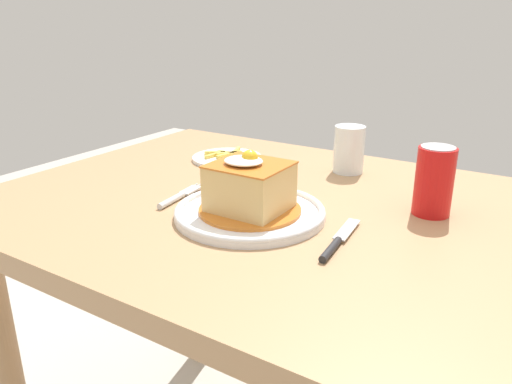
% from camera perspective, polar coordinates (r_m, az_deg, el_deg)
% --- Properties ---
extents(dining_table, '(1.24, 0.81, 0.76)m').
position_cam_1_polar(dining_table, '(0.97, 5.93, -8.48)').
color(dining_table, '#A87F56').
rests_on(dining_table, ground_plane).
extents(main_plate, '(0.27, 0.27, 0.02)m').
position_cam_1_polar(main_plate, '(0.88, -0.70, -2.28)').
color(main_plate, white).
rests_on(main_plate, dining_table).
extents(sandwich_meal, '(0.18, 0.18, 0.11)m').
position_cam_1_polar(sandwich_meal, '(0.86, -0.73, 0.44)').
color(sandwich_meal, '#C66B23').
rests_on(sandwich_meal, main_plate).
extents(fork, '(0.03, 0.14, 0.01)m').
position_cam_1_polar(fork, '(0.97, -8.94, -0.56)').
color(fork, silver).
rests_on(fork, dining_table).
extents(knife, '(0.03, 0.17, 0.01)m').
position_cam_1_polar(knife, '(0.78, 9.10, -5.82)').
color(knife, '#262628').
rests_on(knife, dining_table).
extents(soda_can, '(0.07, 0.07, 0.12)m').
position_cam_1_polar(soda_can, '(0.93, 19.71, 1.19)').
color(soda_can, red).
rests_on(soda_can, dining_table).
extents(drinking_glass, '(0.07, 0.07, 0.10)m').
position_cam_1_polar(drinking_glass, '(1.14, 10.57, 4.47)').
color(drinking_glass, '#3F2314').
rests_on(drinking_glass, dining_table).
extents(side_plate_fries, '(0.17, 0.17, 0.02)m').
position_cam_1_polar(side_plate_fries, '(1.22, -3.32, 3.93)').
color(side_plate_fries, white).
rests_on(side_plate_fries, dining_table).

